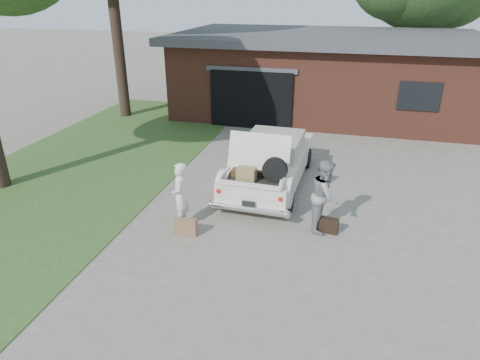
# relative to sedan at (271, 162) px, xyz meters

# --- Properties ---
(ground) EXTENTS (90.00, 90.00, 0.00)m
(ground) POSITION_rel_sedan_xyz_m (-0.26, -2.92, -0.68)
(ground) COLOR gray
(ground) RESTS_ON ground
(grass_strip) EXTENTS (6.00, 16.00, 0.02)m
(grass_strip) POSITION_rel_sedan_xyz_m (-5.76, 0.08, -0.67)
(grass_strip) COLOR #2D4C1E
(grass_strip) RESTS_ON ground
(house) EXTENTS (12.80, 7.80, 3.30)m
(house) POSITION_rel_sedan_xyz_m (0.72, 8.55, 0.99)
(house) COLOR brown
(house) RESTS_ON ground
(sedan) EXTENTS (1.95, 4.68, 1.87)m
(sedan) POSITION_rel_sedan_xyz_m (0.00, 0.00, 0.00)
(sedan) COLOR white
(sedan) RESTS_ON ground
(woman_left) EXTENTS (0.53, 0.65, 1.53)m
(woman_left) POSITION_rel_sedan_xyz_m (-1.54, -2.75, 0.09)
(woman_left) COLOR white
(woman_left) RESTS_ON ground
(woman_right) EXTENTS (0.67, 0.84, 1.66)m
(woman_right) POSITION_rel_sedan_xyz_m (1.62, -2.07, 0.15)
(woman_right) COLOR gray
(woman_right) RESTS_ON ground
(suitcase_left) EXTENTS (0.51, 0.19, 0.39)m
(suitcase_left) POSITION_rel_sedan_xyz_m (-1.29, -3.14, -0.48)
(suitcase_left) COLOR #8D6447
(suitcase_left) RESTS_ON ground
(suitcase_right) EXTENTS (0.49, 0.22, 0.36)m
(suitcase_right) POSITION_rel_sedan_xyz_m (1.74, -2.23, -0.50)
(suitcase_right) COLOR black
(suitcase_right) RESTS_ON ground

